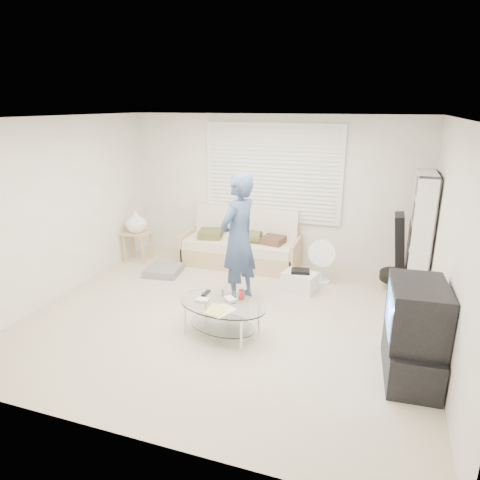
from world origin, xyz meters
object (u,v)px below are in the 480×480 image
(bookshelf, at_px, (420,235))
(futon_sofa, at_px, (241,247))
(tv_unit, at_px, (414,333))
(coffee_table, at_px, (222,309))

(bookshelf, bearing_deg, futon_sofa, 174.03)
(tv_unit, bearing_deg, coffee_table, 175.54)
(tv_unit, height_order, coffee_table, tv_unit)
(bookshelf, relative_size, tv_unit, 1.74)
(bookshelf, height_order, coffee_table, bookshelf)
(futon_sofa, relative_size, bookshelf, 1.11)
(bookshelf, distance_m, tv_unit, 2.22)
(tv_unit, xyz_separation_m, coffee_table, (-2.10, 0.16, -0.16))
(tv_unit, relative_size, coffee_table, 0.83)
(futon_sofa, height_order, tv_unit, tv_unit)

